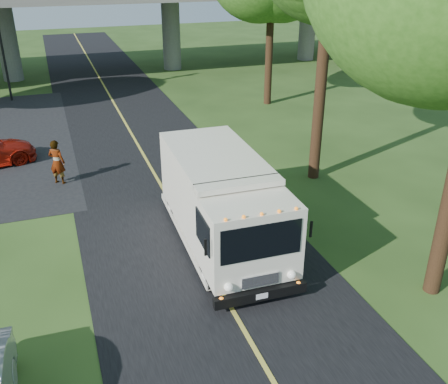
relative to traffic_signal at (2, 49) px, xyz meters
name	(u,v)px	position (x,y,z in m)	size (l,w,h in m)	color
ground	(263,364)	(6.00, -26.00, -3.20)	(120.00, 120.00, 0.00)	#294318
road	(162,188)	(6.00, -16.00, -3.19)	(7.00, 90.00, 0.02)	black
lane_line	(162,187)	(6.00, -16.00, -3.17)	(0.12, 90.00, 0.01)	gold
overpass	(90,12)	(6.00, 6.00, 1.36)	(54.00, 10.00, 7.30)	slate
traffic_signal	(2,49)	(0.00, 0.00, 0.00)	(0.18, 0.22, 5.20)	black
step_van	(221,200)	(6.83, -20.76, -1.64)	(2.68, 6.91, 2.88)	silver
pedestrian	(57,162)	(2.20, -14.15, -2.28)	(0.67, 0.44, 1.84)	gray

